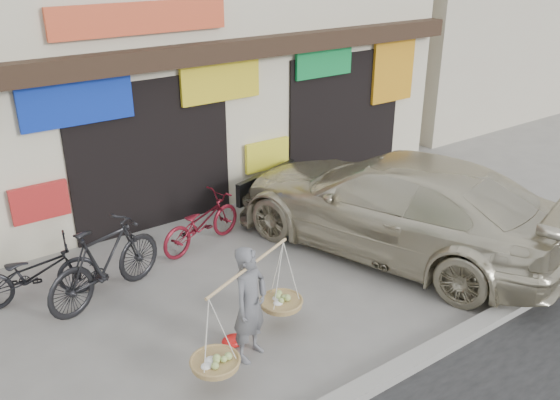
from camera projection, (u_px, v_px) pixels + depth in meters
ground at (264, 313)px, 8.37m from camera, size 70.00×70.00×0.00m
kerb at (361, 390)px, 6.86m from camera, size 70.00×0.25×0.12m
shophouse_block at (81, 17)px, 11.77m from camera, size 14.00×6.32×7.00m
street_vendor at (250, 309)px, 7.24m from camera, size 1.90×1.12×1.54m
bike_0 at (34, 273)px, 8.48m from camera, size 1.86×0.97×0.93m
bike_1 at (105, 262)px, 8.51m from camera, size 2.07×1.19×1.20m
bike_2 at (201, 222)px, 10.05m from camera, size 1.80×1.02×0.89m
suv at (393, 204)px, 9.84m from camera, size 3.88×6.09×1.64m
red_bag at (233, 341)px, 7.68m from camera, size 0.31×0.25×0.14m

